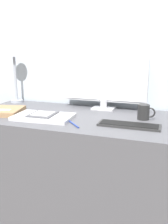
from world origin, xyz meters
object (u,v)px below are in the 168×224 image
at_px(coffee_mug, 144,112).
at_px(pen, 74,124).
at_px(monitor, 104,76).
at_px(ereader, 43,114).
at_px(keyboard, 129,125).
at_px(desk_lamp, 15,65).
at_px(notebook, 5,111).
at_px(laptop, 44,117).

height_order(coffee_mug, pen, coffee_mug).
height_order(monitor, ereader, monitor).
bearing_deg(pen, keyboard, 14.49).
bearing_deg(pen, desk_lamp, 146.86).
relative_size(monitor, coffee_mug, 5.63).
height_order(notebook, pen, notebook).
relative_size(keyboard, pen, 2.96).
bearing_deg(keyboard, ereader, -178.92).
bearing_deg(notebook, coffee_mug, 9.62).
bearing_deg(monitor, pen, -97.23).
relative_size(ereader, desk_lamp, 0.42).
relative_size(desk_lamp, notebook, 1.50).
distance_m(laptop, desk_lamp, 0.64).
bearing_deg(coffee_mug, pen, -145.09).
bearing_deg(monitor, laptop, -126.90).
bearing_deg(desk_lamp, ereader, -40.07).
relative_size(laptop, pen, 3.20).
bearing_deg(keyboard, laptop, -178.55).
xyz_separation_m(monitor, pen, (-0.05, -0.43, -0.23)).
bearing_deg(ereader, keyboard, 1.08).
distance_m(ereader, notebook, 0.30).
bearing_deg(laptop, monitor, 53.10).
bearing_deg(laptop, ereader, 152.59).
bearing_deg(ereader, monitor, 52.24).
bearing_deg(coffee_mug, ereader, -162.77).
xyz_separation_m(laptop, pen, (0.22, -0.06, -0.01)).
distance_m(desk_lamp, notebook, 0.46).
height_order(monitor, coffee_mug, monitor).
distance_m(ereader, pen, 0.24).
relative_size(notebook, coffee_mug, 2.64).
height_order(desk_lamp, coffee_mug, desk_lamp).
relative_size(laptop, notebook, 1.31).
bearing_deg(laptop, pen, -15.91).
xyz_separation_m(keyboard, desk_lamp, (-0.96, 0.36, 0.29)).
distance_m(notebook, coffee_mug, 0.89).
bearing_deg(keyboard, notebook, 178.52).
bearing_deg(ereader, desk_lamp, 139.93).
height_order(monitor, laptop, monitor).
height_order(laptop, pen, laptop).
distance_m(notebook, pen, 0.53).
relative_size(monitor, notebook, 2.13).
height_order(keyboard, laptop, laptop).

